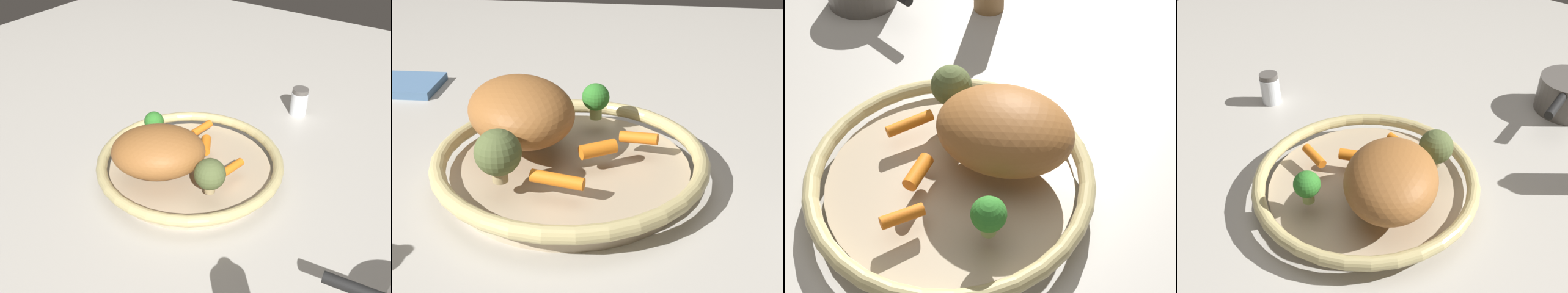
% 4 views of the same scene
% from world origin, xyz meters
% --- Properties ---
extents(ground_plane, '(2.00, 2.00, 0.00)m').
position_xyz_m(ground_plane, '(0.00, 0.00, 0.00)').
color(ground_plane, '#B7B2A8').
extents(serving_bowl, '(0.34, 0.34, 0.04)m').
position_xyz_m(serving_bowl, '(0.00, 0.00, 0.02)').
color(serving_bowl, tan).
rests_on(serving_bowl, ground_plane).
extents(roast_chicken_piece, '(0.20, 0.20, 0.08)m').
position_xyz_m(roast_chicken_piece, '(0.02, 0.06, 0.08)').
color(roast_chicken_piece, '#975D2D').
rests_on(roast_chicken_piece, serving_bowl).
extents(baby_carrot_center, '(0.02, 0.05, 0.02)m').
position_xyz_m(baby_carrot_center, '(0.03, -0.08, 0.05)').
color(baby_carrot_center, orange).
rests_on(baby_carrot_center, serving_bowl).
extents(baby_carrot_right, '(0.02, 0.06, 0.02)m').
position_xyz_m(baby_carrot_right, '(-0.08, -0.00, 0.05)').
color(baby_carrot_right, orange).
rests_on(baby_carrot_right, serving_bowl).
extents(baby_carrot_near_rim, '(0.04, 0.05, 0.02)m').
position_xyz_m(baby_carrot_near_rim, '(-0.01, -0.04, 0.05)').
color(baby_carrot_near_rim, orange).
rests_on(baby_carrot_near_rim, serving_bowl).
extents(broccoli_floret_mid, '(0.05, 0.05, 0.06)m').
position_xyz_m(broccoli_floret_mid, '(-0.08, 0.06, 0.08)').
color(broccoli_floret_mid, tan).
rests_on(broccoli_floret_mid, serving_bowl).
extents(broccoli_floret_small, '(0.04, 0.04, 0.05)m').
position_xyz_m(broccoli_floret_small, '(0.10, -0.02, 0.07)').
color(broccoli_floret_small, '#94AC66').
rests_on(broccoli_floret_small, serving_bowl).
extents(salt_shaker, '(0.04, 0.04, 0.06)m').
position_xyz_m(salt_shaker, '(-0.07, -0.32, 0.03)').
color(salt_shaker, silver).
rests_on(salt_shaker, ground_plane).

